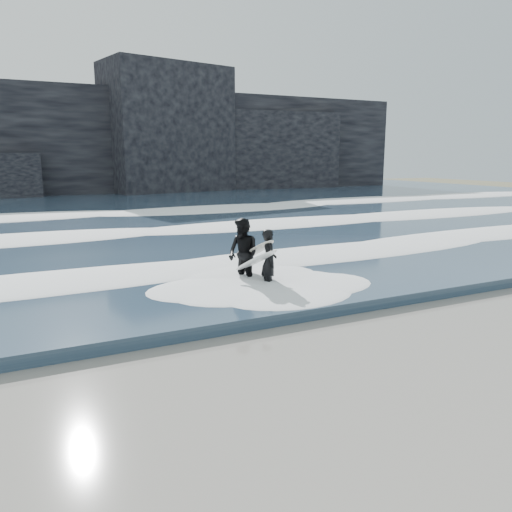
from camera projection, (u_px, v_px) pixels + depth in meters
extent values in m
plane|color=olive|center=(377.00, 377.00, 8.67)|extent=(120.00, 120.00, 0.00)
cube|color=#293D51|center=(101.00, 210.00, 34.19)|extent=(90.00, 52.00, 0.30)
cube|color=black|center=(69.00, 143.00, 48.21)|extent=(70.00, 9.00, 10.00)
ellipsoid|color=white|center=(200.00, 260.00, 16.52)|extent=(60.00, 3.20, 0.20)
ellipsoid|color=white|center=(148.00, 231.00, 22.68)|extent=(60.00, 4.00, 0.24)
ellipsoid|color=white|center=(112.00, 211.00, 30.60)|extent=(60.00, 4.80, 0.30)
imported|color=black|center=(269.00, 261.00, 13.92)|extent=(0.62, 0.76, 1.79)
ellipsoid|color=white|center=(255.00, 261.00, 13.78)|extent=(0.84, 1.93, 0.97)
imported|color=black|center=(243.00, 254.00, 14.23)|extent=(1.04, 1.18, 2.05)
ellipsoid|color=silver|center=(256.00, 250.00, 14.39)|extent=(0.59, 1.88, 0.95)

